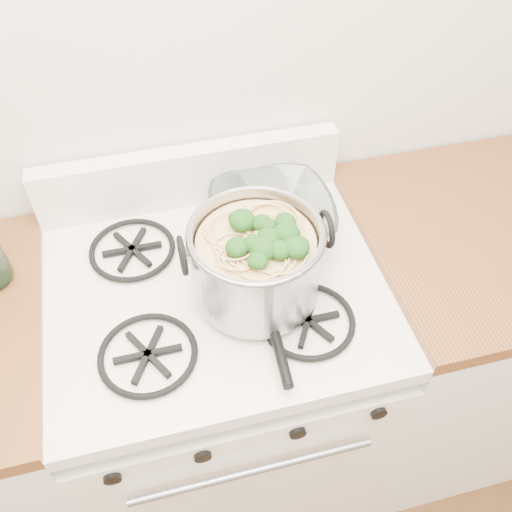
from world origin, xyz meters
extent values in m
plane|color=silver|center=(0.00, 1.60, 1.35)|extent=(3.60, 0.00, 3.60)
cube|color=white|center=(0.00, 1.27, 0.41)|extent=(0.76, 0.65, 0.81)
cube|color=white|center=(0.00, 1.27, 0.88)|extent=(0.76, 0.65, 0.04)
cube|color=black|center=(0.00, 0.95, 0.42)|extent=(0.58, 0.02, 0.46)
cube|color=black|center=(0.00, 1.27, 0.91)|extent=(0.60, 0.56, 0.02)
cylinder|color=black|center=(-0.28, 0.95, 0.78)|extent=(0.04, 0.03, 0.04)
cylinder|color=black|center=(-0.10, 0.95, 0.78)|extent=(0.04, 0.03, 0.04)
cylinder|color=black|center=(0.10, 0.95, 0.78)|extent=(0.04, 0.03, 0.04)
cylinder|color=black|center=(0.28, 0.95, 0.78)|extent=(0.04, 0.03, 0.04)
cube|color=silver|center=(-0.51, 1.27, 0.44)|extent=(0.25, 0.65, 0.88)
cube|color=silver|center=(0.88, 1.27, 0.44)|extent=(1.00, 0.65, 0.88)
cylinder|color=#93939B|center=(0.08, 1.22, 1.01)|extent=(0.27, 0.27, 0.18)
torus|color=#93939B|center=(0.08, 1.22, 1.10)|extent=(0.28, 0.28, 0.01)
torus|color=black|center=(-0.07, 1.22, 1.07)|extent=(0.01, 0.08, 0.08)
torus|color=black|center=(0.23, 1.22, 1.07)|extent=(0.01, 0.08, 0.08)
cylinder|color=tan|center=(0.08, 1.22, 1.00)|extent=(0.24, 0.24, 0.15)
sphere|color=#194612|center=(0.08, 1.22, 1.10)|extent=(0.04, 0.04, 0.04)
sphere|color=#194612|center=(0.08, 1.22, 1.10)|extent=(0.04, 0.04, 0.04)
sphere|color=#194612|center=(0.08, 1.22, 1.10)|extent=(0.04, 0.04, 0.04)
sphere|color=#194612|center=(0.08, 1.22, 1.10)|extent=(0.04, 0.04, 0.04)
sphere|color=#194612|center=(0.08, 1.22, 1.10)|extent=(0.04, 0.04, 0.04)
sphere|color=#194612|center=(0.08, 1.22, 1.10)|extent=(0.04, 0.04, 0.04)
sphere|color=#194612|center=(0.08, 1.22, 1.10)|extent=(0.04, 0.04, 0.04)
sphere|color=#194612|center=(0.08, 1.22, 1.10)|extent=(0.04, 0.04, 0.04)
sphere|color=#194612|center=(0.08, 1.22, 1.10)|extent=(0.04, 0.04, 0.04)
sphere|color=#194612|center=(0.08, 1.22, 1.10)|extent=(0.04, 0.04, 0.04)
sphere|color=#194612|center=(0.08, 1.22, 1.10)|extent=(0.04, 0.04, 0.04)
sphere|color=#194612|center=(0.08, 1.22, 1.10)|extent=(0.04, 0.04, 0.04)
sphere|color=#194612|center=(0.08, 1.22, 1.10)|extent=(0.04, 0.04, 0.04)
imported|color=white|center=(0.17, 1.40, 0.94)|extent=(0.12, 0.12, 0.03)
camera|label=1|loc=(-0.11, 0.45, 1.90)|focal=40.00mm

